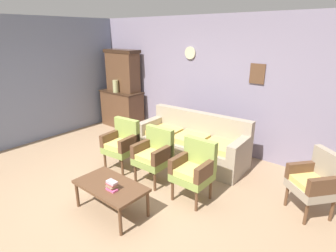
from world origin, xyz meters
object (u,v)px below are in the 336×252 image
at_px(armchair_row_middle, 154,153).
at_px(book_stack_on_table, 112,186).
at_px(floral_couch, 192,144).
at_px(armchair_near_cabinet, 122,142).
at_px(armchair_by_doorway, 194,168).
at_px(side_cabinet, 122,109).
at_px(coffee_table, 111,187).
at_px(vase_on_cabinet, 116,86).
at_px(wingback_chair_by_fireplace, 316,180).

relative_size(armchair_row_middle, book_stack_on_table, 5.51).
relative_size(floral_couch, armchair_near_cabinet, 2.38).
bearing_deg(armchair_near_cabinet, armchair_by_doorway, 0.78).
bearing_deg(armchair_by_doorway, side_cabinet, 154.99).
relative_size(armchair_by_doorway, coffee_table, 0.90).
bearing_deg(floral_couch, armchair_row_middle, -91.72).
relative_size(vase_on_cabinet, book_stack_on_table, 1.86).
height_order(armchair_near_cabinet, book_stack_on_table, armchair_near_cabinet).
relative_size(vase_on_cabinet, floral_couch, 0.14).
bearing_deg(armchair_row_middle, vase_on_cabinet, 151.60).
height_order(armchair_near_cabinet, coffee_table, armchair_near_cabinet).
height_order(side_cabinet, armchair_by_doorway, side_cabinet).
bearing_deg(floral_couch, wingback_chair_by_fireplace, -8.05).
distance_m(floral_couch, coffee_table, 2.05).
bearing_deg(floral_couch, coffee_table, -87.63).
xyz_separation_m(armchair_row_middle, armchair_by_doorway, (0.80, -0.01, 0.00)).
xyz_separation_m(armchair_row_middle, coffee_table, (0.12, -1.00, -0.12)).
height_order(wingback_chair_by_fireplace, book_stack_on_table, wingback_chair_by_fireplace).
height_order(side_cabinet, coffee_table, side_cabinet).
relative_size(side_cabinet, floral_couch, 0.54).
relative_size(floral_couch, book_stack_on_table, 13.10).
height_order(side_cabinet, floral_couch, side_cabinet).
relative_size(floral_couch, armchair_row_middle, 2.38).
distance_m(side_cabinet, book_stack_on_table, 3.84).
bearing_deg(book_stack_on_table, vase_on_cabinet, 138.82).
bearing_deg(armchair_row_middle, armchair_by_doorway, -0.55).
height_order(vase_on_cabinet, armchair_by_doorway, vase_on_cabinet).
bearing_deg(floral_couch, armchair_near_cabinet, -126.13).
xyz_separation_m(floral_couch, coffee_table, (0.08, -2.05, 0.05)).
bearing_deg(vase_on_cabinet, book_stack_on_table, -41.18).
bearing_deg(wingback_chair_by_fireplace, armchair_row_middle, -161.73).
bearing_deg(armchair_near_cabinet, side_cabinet, 138.73).
distance_m(vase_on_cabinet, armchair_near_cabinet, 2.38).
distance_m(side_cabinet, floral_couch, 2.65).
distance_m(vase_on_cabinet, wingback_chair_by_fireplace, 4.89).
bearing_deg(book_stack_on_table, floral_couch, 95.44).
bearing_deg(coffee_table, armchair_by_doorway, 55.57).
relative_size(armchair_by_doorway, book_stack_on_table, 5.51).
height_order(armchair_near_cabinet, armchair_by_doorway, same).
bearing_deg(armchair_near_cabinet, floral_couch, 53.87).
xyz_separation_m(vase_on_cabinet, book_stack_on_table, (2.81, -2.46, -0.60)).
xyz_separation_m(side_cabinet, armchair_row_middle, (2.57, -1.56, 0.03)).
relative_size(floral_couch, armchair_by_doorway, 2.38).
xyz_separation_m(armchair_row_middle, book_stack_on_table, (0.23, -1.06, -0.02)).
bearing_deg(armchair_near_cabinet, armchair_row_middle, 2.17).
bearing_deg(vase_on_cabinet, armchair_by_doorway, -22.56).
height_order(armchair_by_doorway, book_stack_on_table, armchair_by_doorway).
bearing_deg(side_cabinet, coffee_table, -43.62).
height_order(armchair_near_cabinet, armchair_row_middle, same).
distance_m(side_cabinet, vase_on_cabinet, 0.64).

